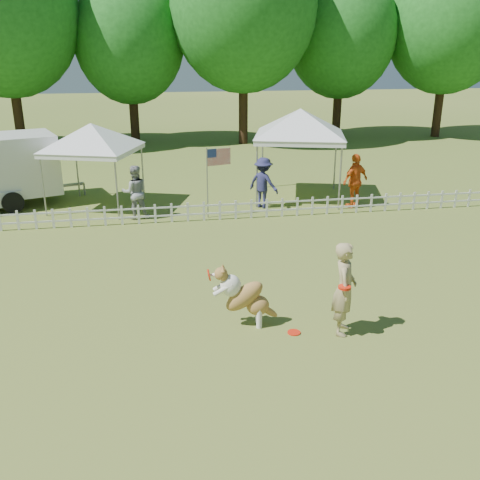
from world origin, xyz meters
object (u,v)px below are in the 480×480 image
at_px(spectator_a, 135,192).
at_px(spectator_b, 263,183).
at_px(handler, 344,289).
at_px(canopy_tent_left, 94,167).
at_px(flag_pole, 207,183).
at_px(spectator_c, 355,181).
at_px(frisbee_on_turf, 294,332).
at_px(dog, 245,296).
at_px(canopy_tent_right, 299,155).

xyz_separation_m(spectator_a, spectator_b, (4.20, 0.52, 0.00)).
bearing_deg(handler, canopy_tent_left, 50.28).
xyz_separation_m(flag_pole, spectator_b, (1.97, 0.83, -0.26)).
relative_size(handler, canopy_tent_left, 0.65).
bearing_deg(flag_pole, spectator_c, -12.41).
relative_size(frisbee_on_turf, spectator_b, 0.15).
bearing_deg(spectator_b, dog, 121.02).
height_order(frisbee_on_turf, spectator_c, spectator_c).
bearing_deg(canopy_tent_right, frisbee_on_turf, -89.99).
bearing_deg(flag_pole, spectator_a, 155.87).
relative_size(handler, dog, 1.45).
bearing_deg(canopy_tent_left, spectator_a, -30.34).
bearing_deg(spectator_a, canopy_tent_left, -54.35).
relative_size(dog, spectator_b, 0.73).
relative_size(dog, flag_pole, 0.56).
relative_size(handler, spectator_c, 0.99).
bearing_deg(spectator_b, spectator_c, -143.76).
xyz_separation_m(dog, canopy_tent_right, (3.55, 8.97, 0.92)).
height_order(handler, spectator_c, spectator_c).
distance_m(frisbee_on_turf, canopy_tent_left, 10.42).
height_order(dog, spectator_a, spectator_a).
xyz_separation_m(frisbee_on_turf, spectator_b, (1.22, 8.42, 0.83)).
bearing_deg(frisbee_on_turf, handler, -6.04).
bearing_deg(frisbee_on_turf, spectator_c, 61.82).
relative_size(frisbee_on_turf, canopy_tent_right, 0.08).
distance_m(handler, flag_pole, 7.86).
bearing_deg(spectator_b, spectator_a, 52.66).
xyz_separation_m(handler, spectator_b, (0.32, 8.51, -0.05)).
distance_m(dog, canopy_tent_left, 9.61).
bearing_deg(frisbee_on_turf, dog, 151.66).
height_order(canopy_tent_right, spectator_b, canopy_tent_right).
distance_m(handler, canopy_tent_right, 9.71).
height_order(dog, canopy_tent_left, canopy_tent_left).
bearing_deg(spectator_a, spectator_b, -178.05).
relative_size(frisbee_on_turf, spectator_a, 0.15).
bearing_deg(spectator_b, canopy_tent_right, -100.09).
distance_m(flag_pole, spectator_a, 2.27).
height_order(handler, frisbee_on_turf, handler).
bearing_deg(handler, spectator_a, 47.58).
bearing_deg(canopy_tent_left, spectator_b, 8.73).
bearing_deg(canopy_tent_left, frisbee_on_turf, -46.58).
bearing_deg(dog, handler, -11.38).
bearing_deg(spectator_a, handler, 110.84).
bearing_deg(canopy_tent_left, canopy_tent_right, 19.10).
xyz_separation_m(dog, frisbee_on_turf, (0.85, -0.46, -0.61)).
bearing_deg(spectator_c, spectator_b, -34.34).
distance_m(canopy_tent_left, spectator_a, 2.06).
height_order(handler, canopy_tent_right, canopy_tent_right).
height_order(canopy_tent_left, spectator_b, canopy_tent_left).
height_order(frisbee_on_turf, canopy_tent_right, canopy_tent_right).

